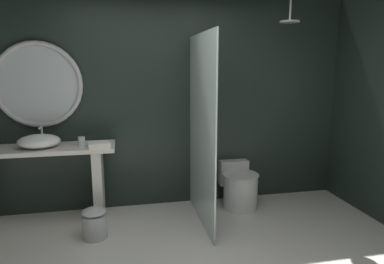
{
  "coord_description": "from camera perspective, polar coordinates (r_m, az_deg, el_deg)",
  "views": [
    {
      "loc": [
        -0.5,
        -2.29,
        1.74
      ],
      "look_at": [
        0.14,
        0.82,
        1.12
      ],
      "focal_mm": 32.04,
      "sensor_mm": 36.0,
      "label": 1
    }
  ],
  "objects": [
    {
      "name": "toilet",
      "position": [
        4.36,
        7.81,
        -9.0
      ],
      "size": [
        0.44,
        0.61,
        0.53
      ],
      "color": "white",
      "rests_on": "ground_plane"
    },
    {
      "name": "back_wall_panel",
      "position": [
        4.24,
        -4.84,
        5.04
      ],
      "size": [
        4.8,
        0.1,
        2.6
      ],
      "primitive_type": "cube",
      "color": "#1E2823",
      "rests_on": "ground_plane"
    },
    {
      "name": "folded_hand_towel",
      "position": [
        3.83,
        -15.2,
        -2.08
      ],
      "size": [
        0.25,
        0.22,
        0.06
      ],
      "primitive_type": "cube",
      "rotation": [
        0.0,
        0.0,
        0.13
      ],
      "color": "silver",
      "rests_on": "vanity_counter"
    },
    {
      "name": "shower_glass_panel",
      "position": [
        3.72,
        1.6,
        0.12
      ],
      "size": [
        0.02,
        1.17,
        2.07
      ],
      "primitive_type": "cube",
      "color": "silver",
      "rests_on": "ground_plane"
    },
    {
      "name": "waste_bin",
      "position": [
        3.74,
        -15.92,
        -14.37
      ],
      "size": [
        0.25,
        0.25,
        0.32
      ],
      "color": "#B7B7BC",
      "rests_on": "ground_plane"
    },
    {
      "name": "round_wall_mirror",
      "position": [
        4.2,
        -24.23,
        7.18
      ],
      "size": [
        0.96,
        0.06,
        0.96
      ],
      "color": "#B7B7BC"
    },
    {
      "name": "vessel_sink",
      "position": [
        4.02,
        -24.11,
        -1.4
      ],
      "size": [
        0.44,
        0.36,
        0.21
      ],
      "color": "white",
      "rests_on": "vanity_counter"
    },
    {
      "name": "tumbler_cup",
      "position": [
        3.95,
        -17.89,
        -1.51
      ],
      "size": [
        0.08,
        0.08,
        0.1
      ],
      "primitive_type": "cylinder",
      "color": "silver",
      "rests_on": "vanity_counter"
    },
    {
      "name": "rain_shower_head",
      "position": [
        4.31,
        15.97,
        17.46
      ],
      "size": [
        0.23,
        0.23,
        0.27
      ],
      "color": "#B7B7BC"
    },
    {
      "name": "vanity_counter",
      "position": [
        4.15,
        -23.84,
        -6.51
      ],
      "size": [
        1.61,
        0.5,
        0.87
      ],
      "color": "silver",
      "rests_on": "ground_plane"
    }
  ]
}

